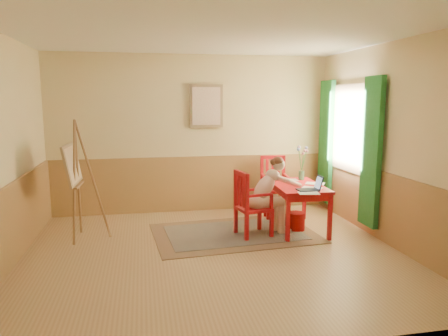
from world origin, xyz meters
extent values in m
cube|color=tan|center=(0.00, 0.00, -0.01)|extent=(5.00, 4.50, 0.02)
cube|color=white|center=(0.00, 0.00, 2.81)|extent=(5.00, 4.50, 0.02)
cube|color=#DEC387|center=(0.00, 2.26, 1.40)|extent=(5.00, 0.02, 2.80)
cube|color=#DEC387|center=(0.00, -2.26, 1.40)|extent=(5.00, 0.02, 2.80)
cube|color=#DEC387|center=(-2.51, 0.00, 1.40)|extent=(0.02, 4.50, 2.80)
cube|color=#DEC387|center=(2.51, 0.00, 1.40)|extent=(0.02, 4.50, 2.80)
cube|color=#A67942|center=(0.00, 2.23, 0.50)|extent=(5.00, 0.04, 1.00)
cube|color=#A67942|center=(-2.48, 0.00, 0.50)|extent=(0.04, 4.50, 1.00)
cube|color=#A67942|center=(2.48, 0.00, 0.50)|extent=(0.04, 4.50, 1.00)
cube|color=white|center=(2.47, 1.10, 1.55)|extent=(0.02, 1.00, 1.30)
cube|color=#8B714E|center=(2.45, 1.10, 1.55)|extent=(0.03, 1.12, 1.42)
cube|color=#268137|center=(2.40, 0.32, 1.25)|extent=(0.08, 0.45, 2.20)
cube|color=#268137|center=(2.40, 1.88, 1.25)|extent=(0.08, 0.45, 2.20)
cube|color=#8B714E|center=(0.25, 2.21, 1.90)|extent=(0.60, 0.04, 0.76)
cube|color=beige|center=(0.25, 2.19, 1.90)|extent=(0.50, 0.02, 0.66)
cube|color=#8C7251|center=(0.45, 0.75, 0.01)|extent=(2.52, 1.79, 0.01)
cube|color=#161D32|center=(0.45, 0.75, 0.01)|extent=(2.09, 1.36, 0.01)
cube|color=red|center=(1.45, 0.77, 0.70)|extent=(0.77, 1.23, 0.04)
cube|color=red|center=(1.45, 0.77, 0.63)|extent=(0.67, 1.13, 0.10)
cube|color=red|center=(1.11, 0.23, 0.34)|extent=(0.06, 0.06, 0.68)
cube|color=red|center=(1.74, 0.20, 0.34)|extent=(0.06, 0.06, 0.68)
cube|color=red|center=(1.16, 1.33, 0.34)|extent=(0.06, 0.06, 0.68)
cube|color=red|center=(1.79, 1.31, 0.34)|extent=(0.06, 0.06, 0.68)
cube|color=red|center=(0.71, 0.60, 0.42)|extent=(0.53, 0.52, 0.04)
cube|color=red|center=(0.55, 0.37, 0.20)|extent=(0.06, 0.06, 0.40)
cube|color=red|center=(0.94, 0.45, 0.20)|extent=(0.06, 0.06, 0.40)
cube|color=red|center=(0.47, 0.75, 0.20)|extent=(0.06, 0.06, 0.40)
cube|color=red|center=(0.86, 0.83, 0.20)|extent=(0.06, 0.06, 0.40)
cube|color=red|center=(0.55, 0.37, 0.72)|extent=(0.06, 0.06, 0.54)
cube|color=red|center=(0.47, 0.75, 0.72)|extent=(0.06, 0.06, 0.54)
cube|color=red|center=(0.51, 0.56, 0.96)|extent=(0.14, 0.44, 0.06)
cube|color=red|center=(0.53, 0.46, 0.70)|extent=(0.04, 0.05, 0.44)
cube|color=red|center=(0.51, 0.56, 0.70)|extent=(0.04, 0.05, 0.44)
cube|color=red|center=(0.49, 0.66, 0.70)|extent=(0.04, 0.05, 0.44)
cube|color=red|center=(0.74, 0.41, 0.66)|extent=(0.40, 0.12, 0.03)
cube|color=red|center=(0.93, 0.45, 0.55)|extent=(0.05, 0.05, 0.22)
cube|color=red|center=(0.67, 0.79, 0.66)|extent=(0.40, 0.12, 0.03)
cube|color=red|center=(0.86, 0.83, 0.55)|extent=(0.05, 0.05, 0.22)
cube|color=red|center=(1.40, 1.73, 0.44)|extent=(0.50, 0.52, 0.05)
cube|color=red|center=(1.22, 1.96, 0.21)|extent=(0.06, 0.06, 0.41)
cube|color=red|center=(1.17, 1.55, 0.21)|extent=(0.06, 0.06, 0.41)
cube|color=red|center=(1.62, 1.92, 0.21)|extent=(0.06, 0.06, 0.41)
cube|color=red|center=(1.57, 1.50, 0.21)|extent=(0.06, 0.06, 0.41)
cube|color=red|center=(1.22, 1.96, 0.74)|extent=(0.06, 0.06, 0.56)
cube|color=red|center=(1.62, 1.92, 0.74)|extent=(0.06, 0.06, 0.56)
cube|color=red|center=(1.42, 1.94, 0.99)|extent=(0.45, 0.10, 0.06)
cube|color=red|center=(1.32, 1.95, 0.72)|extent=(0.05, 0.04, 0.46)
cube|color=red|center=(1.42, 1.94, 0.72)|extent=(0.05, 0.04, 0.46)
cube|color=red|center=(1.52, 1.93, 0.72)|extent=(0.05, 0.04, 0.46)
cube|color=red|center=(1.20, 1.76, 0.68)|extent=(0.09, 0.42, 0.04)
cube|color=red|center=(1.17, 1.56, 0.57)|extent=(0.05, 0.05, 0.22)
cube|color=red|center=(1.59, 1.71, 0.68)|extent=(0.09, 0.42, 0.04)
cube|color=red|center=(1.57, 1.51, 0.57)|extent=(0.05, 0.05, 0.22)
ellipsoid|color=beige|center=(0.74, 0.59, 0.52)|extent=(0.33, 0.38, 0.21)
cylinder|color=beige|center=(0.94, 0.55, 0.51)|extent=(0.43, 0.23, 0.15)
cylinder|color=beige|center=(0.91, 0.71, 0.51)|extent=(0.43, 0.23, 0.15)
cylinder|color=beige|center=(1.14, 0.59, 0.27)|extent=(0.13, 0.13, 0.47)
cylinder|color=beige|center=(1.10, 0.75, 0.27)|extent=(0.13, 0.13, 0.47)
cube|color=beige|center=(1.20, 0.60, 0.03)|extent=(0.21, 0.12, 0.07)
cube|color=beige|center=(1.16, 0.76, 0.03)|extent=(0.21, 0.12, 0.07)
ellipsoid|color=beige|center=(0.87, 0.62, 0.73)|extent=(0.50, 0.36, 0.49)
ellipsoid|color=beige|center=(1.01, 0.65, 0.91)|extent=(0.24, 0.31, 0.17)
sphere|color=beige|center=(1.10, 0.67, 1.06)|extent=(0.22, 0.22, 0.19)
ellipsoid|color=#4C2A17|center=(1.09, 0.66, 1.11)|extent=(0.21, 0.21, 0.13)
sphere|color=#4C2A17|center=(1.01, 0.65, 1.10)|extent=(0.12, 0.12, 0.10)
cylinder|color=beige|center=(1.12, 0.53, 0.86)|extent=(0.21, 0.10, 0.14)
cylinder|color=beige|center=(1.32, 0.59, 0.78)|extent=(0.28, 0.18, 0.16)
sphere|color=beige|center=(1.21, 0.54, 0.82)|extent=(0.10, 0.10, 0.08)
sphere|color=beige|center=(1.44, 0.64, 0.73)|extent=(0.08, 0.08, 0.07)
cylinder|color=beige|center=(1.07, 0.80, 0.86)|extent=(0.22, 0.14, 0.14)
cylinder|color=beige|center=(1.28, 0.82, 0.78)|extent=(0.28, 0.08, 0.16)
sphere|color=beige|center=(1.15, 0.83, 0.82)|extent=(0.10, 0.10, 0.08)
sphere|color=beige|center=(1.40, 0.82, 0.73)|extent=(0.08, 0.08, 0.07)
cube|color=#1E2338|center=(1.43, 0.33, 0.73)|extent=(0.29, 0.21, 0.02)
cube|color=#2D3342|center=(1.43, 0.33, 0.73)|extent=(0.26, 0.17, 0.00)
cube|color=#1E2338|center=(1.60, 0.33, 0.83)|extent=(0.07, 0.21, 0.20)
cube|color=#99BFF2|center=(1.59, 0.33, 0.83)|extent=(0.05, 0.17, 0.16)
cube|color=white|center=(1.38, 0.16, 0.72)|extent=(0.32, 0.25, 0.00)
cube|color=white|center=(1.74, 0.78, 0.72)|extent=(0.35, 0.32, 0.00)
cube|color=white|center=(1.44, 1.13, 0.72)|extent=(0.29, 0.21, 0.00)
cube|color=white|center=(1.56, 0.47, 0.72)|extent=(0.35, 0.34, 0.00)
cylinder|color=#3F724C|center=(1.65, 1.13, 0.79)|extent=(0.12, 0.12, 0.15)
cylinder|color=#3F7233|center=(1.65, 1.19, 1.05)|extent=(0.01, 0.13, 0.39)
sphere|color=#728CD8|center=(1.64, 1.25, 1.24)|extent=(0.08, 0.08, 0.06)
cylinder|color=#3F7233|center=(1.61, 1.10, 1.06)|extent=(0.08, 0.06, 0.41)
sphere|color=pink|center=(1.58, 1.07, 1.26)|extent=(0.05, 0.05, 0.04)
cylinder|color=#3F7233|center=(1.66, 1.14, 1.00)|extent=(0.04, 0.03, 0.30)
sphere|color=pink|center=(1.68, 1.15, 1.15)|extent=(0.06, 0.06, 0.05)
cylinder|color=#3F7233|center=(1.60, 1.09, 1.04)|extent=(0.10, 0.09, 0.39)
sphere|color=#728CD8|center=(1.55, 1.05, 1.23)|extent=(0.07, 0.07, 0.05)
cylinder|color=#3F7233|center=(1.70, 1.15, 1.02)|extent=(0.11, 0.05, 0.34)
sphere|color=pink|center=(1.75, 1.17, 1.19)|extent=(0.06, 0.06, 0.05)
cylinder|color=#3F7233|center=(1.67, 1.14, 1.02)|extent=(0.06, 0.03, 0.35)
sphere|color=pink|center=(1.70, 1.15, 1.20)|extent=(0.06, 0.06, 0.05)
cylinder|color=#3F7233|center=(1.70, 1.16, 1.04)|extent=(0.10, 0.07, 0.39)
sphere|color=#728CD8|center=(1.74, 1.18, 1.24)|extent=(0.06, 0.06, 0.05)
cylinder|color=#A90B0C|center=(1.43, 0.72, 0.14)|extent=(0.34, 0.34, 0.29)
cylinder|color=olive|center=(-1.84, 0.84, 0.87)|extent=(0.10, 0.32, 1.74)
cylinder|color=olive|center=(-1.83, 1.12, 0.87)|extent=(0.07, 0.32, 1.74)
cylinder|color=olive|center=(-1.60, 0.97, 0.87)|extent=(0.46, 0.05, 1.74)
cylinder|color=olive|center=(-1.86, 0.98, 0.80)|extent=(0.05, 0.49, 0.03)
cube|color=olive|center=(-1.80, 0.97, 0.80)|extent=(0.08, 0.53, 0.03)
cube|color=#8B714E|center=(-1.88, 0.98, 1.10)|extent=(0.17, 0.77, 0.58)
cube|color=beige|center=(-1.86, 0.98, 1.10)|extent=(0.13, 0.70, 0.50)
camera|label=1|loc=(-0.88, -5.25, 2.01)|focal=33.71mm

